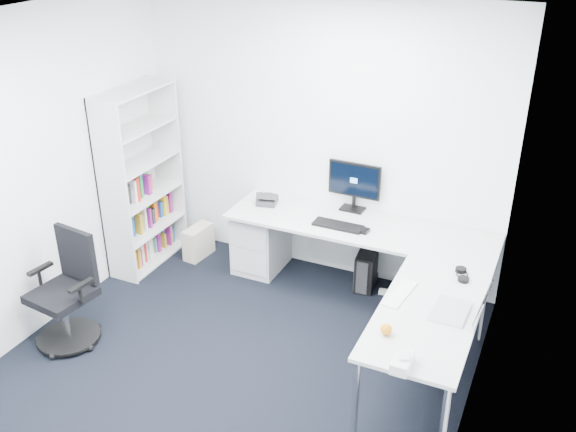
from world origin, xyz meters
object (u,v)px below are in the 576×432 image
at_px(bookshelf, 142,179).
at_px(monitor, 354,186).
at_px(l_desk, 345,277).
at_px(task_chair, 61,292).
at_px(laptop, 452,297).

bearing_deg(bookshelf, monitor, 16.19).
height_order(l_desk, task_chair, task_chair).
bearing_deg(laptop, monitor, 134.43).
bearing_deg(laptop, bookshelf, 169.10).
relative_size(task_chair, laptop, 2.76).
height_order(bookshelf, task_chair, bookshelf).
bearing_deg(task_chair, bookshelf, 104.92).
relative_size(l_desk, task_chair, 2.53).
bearing_deg(monitor, l_desk, -73.57).
distance_m(l_desk, task_chair, 2.43).
height_order(task_chair, laptop, task_chair).
height_order(monitor, laptop, monitor).
height_order(l_desk, monitor, monitor).
bearing_deg(l_desk, laptop, -33.65).
distance_m(bookshelf, laptop, 3.30).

